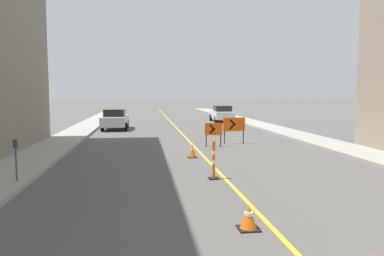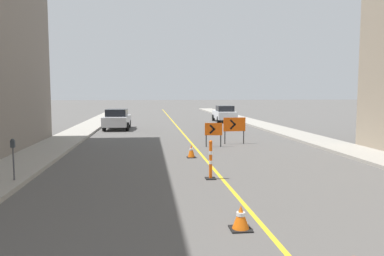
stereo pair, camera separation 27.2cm
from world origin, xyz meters
name	(u,v)px [view 1 (the left image)]	position (x,y,z in m)	size (l,w,h in m)	color
lane_stripe	(177,128)	(0.00, 33.85, 0.00)	(0.12, 67.70, 0.01)	gold
sidewalk_left	(83,128)	(-7.32, 33.85, 0.08)	(2.19, 67.70, 0.15)	#9E998E
sidewalk_right	(265,126)	(7.32, 33.85, 0.08)	(2.19, 67.70, 0.15)	#9E998E
traffic_cone_second	(249,217)	(-0.52, 11.41, 0.26)	(0.45, 0.45, 0.52)	black
traffic_cone_third	(192,151)	(-0.55, 20.19, 0.29)	(0.39, 0.39, 0.59)	black
delineator_post_rear	(214,162)	(-0.38, 16.04, 0.57)	(0.34, 0.34, 1.30)	black
arrow_barricade_primary	(213,130)	(0.99, 23.33, 0.88)	(0.92, 0.14, 1.27)	#EF560C
arrow_barricade_secondary	(234,125)	(2.35, 24.32, 1.04)	(1.26, 0.15, 1.48)	#EF560C
parked_car_curb_near	(115,119)	(-4.84, 33.52, 0.80)	(1.97, 4.37, 1.59)	#B7B7BC
parked_car_curb_mid	(222,114)	(5.01, 39.99, 0.80)	(1.95, 4.36, 1.59)	silver
parking_meter_near_curb	(16,151)	(-6.58, 15.96, 1.07)	(0.12, 0.11, 1.30)	#4C4C51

